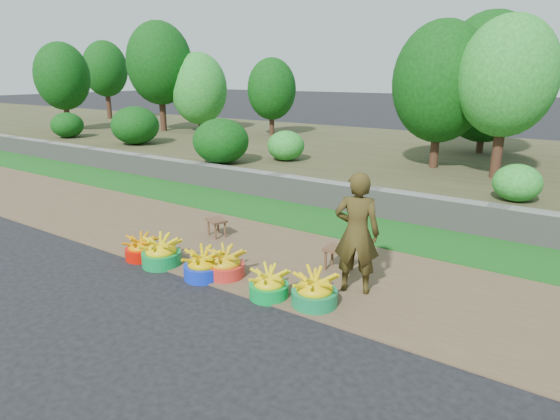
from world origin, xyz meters
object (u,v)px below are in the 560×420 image
Objects in this scene: basin_f at (314,291)px; stool_right at (338,252)px; stool_left at (216,223)px; basin_e at (269,285)px; basin_c at (203,266)px; basin_b at (161,253)px; basin_a at (141,249)px; vendor_woman at (357,233)px; basin_d at (225,265)px.

stool_right is at bearing 102.80° from basin_f.
stool_left is 2.33m from stool_right.
basin_c is at bearing -178.15° from basin_e.
stool_left is (-0.94, 1.32, 0.08)m from basin_c.
basin_e is 1.32× the size of stool_right.
basin_b reaches higher than basin_f.
basin_e reaches higher than basin_a.
basin_a is 0.31× the size of vendor_woman.
basin_c is at bearing -54.61° from stool_left.
basin_b reaches higher than stool_left.
basin_f is 1.48× the size of stool_right.
basin_a is 1.23m from basin_c.
basin_d is (1.46, 0.20, 0.02)m from basin_a.
basin_f is at bearing 3.54° from basin_a.
stool_right is 0.24× the size of vendor_woman.
basin_a is 1.16× the size of stool_left.
vendor_woman is at bearing 19.42° from basin_d.
basin_c is 1.85m from stool_right.
basin_a is at bearing 179.50° from basin_b.
vendor_woman is (2.66, 0.78, 0.60)m from basin_b.
basin_f is at bearing 12.47° from basin_e.
basin_a is 0.85× the size of basin_b.
basin_f is at bearing 5.62° from basin_c.
stool_right is at bearing 74.29° from basin_e.
stool_left is at bearing 177.33° from stool_right.
basin_f is (1.41, -0.03, 0.01)m from basin_d.
stool_right is at bearing -61.18° from vendor_woman.
stool_left is at bearing 77.59° from basin_a.
basin_e is 2.38m from stool_left.
basin_e is 0.89× the size of basin_f.
basin_d is (1.02, 0.21, -0.01)m from basin_b.
basin_c reaches higher than stool_left.
basin_f is at bearing 4.26° from basin_b.
basin_a is at bearing -3.18° from vendor_woman.
vendor_woman is at bearing -43.86° from stool_right.
basin_e is at bearing -32.80° from stool_left.
basin_f is 1.08m from stool_right.
basin_b is at bearing -175.74° from basin_f.
basin_e is at bearing 1.68° from basin_b.
basin_e is at bearing -105.71° from stool_right.
basin_a is 0.97× the size of basin_e.
basin_e is at bearing 1.27° from basin_a.
stool_left is 1.10× the size of stool_right.
stool_left is 0.27× the size of vendor_woman.
basin_f reaches higher than basin_c.
basin_f is at bearing -24.33° from stool_left.
stool_left is at bearing 96.09° from basin_b.
stool_left is (-1.16, 1.14, 0.08)m from basin_d.
stool_right is (2.19, 1.23, 0.09)m from basin_b.
basin_b is 1.50× the size of stool_right.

